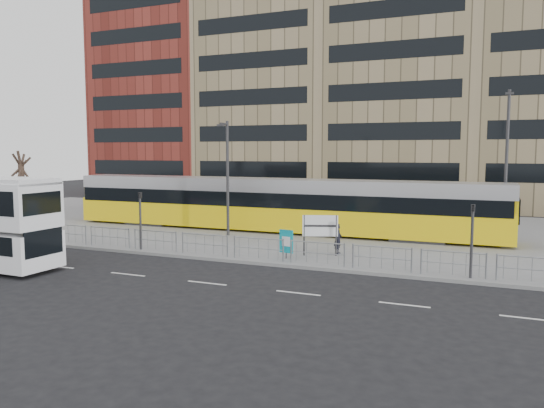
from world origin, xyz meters
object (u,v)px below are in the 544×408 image
at_px(bare_tree, 20,150).
at_px(lamp_post_east, 507,160).
at_px(station_sign, 320,228).
at_px(ad_panel, 286,242).
at_px(pedestrian, 338,239).
at_px(traffic_light_west, 140,213).
at_px(traffic_light_east, 472,231).
at_px(tram, 273,205).
at_px(lamp_post_west, 227,173).

bearing_deg(bare_tree, lamp_post_east, 6.68).
height_order(station_sign, ad_panel, station_sign).
bearing_deg(pedestrian, bare_tree, 80.50).
distance_m(ad_panel, traffic_light_west, 8.21).
bearing_deg(traffic_light_east, tram, 138.20).
bearing_deg(traffic_light_east, station_sign, 156.82).
bearing_deg(lamp_post_east, tram, -172.65).
xyz_separation_m(pedestrian, lamp_post_east, (7.91, 7.76, 4.00)).
distance_m(ad_panel, bare_tree, 25.21).
bearing_deg(traffic_light_west, ad_panel, 18.40).
relative_size(tram, pedestrian, 18.74).
height_order(station_sign, traffic_light_west, traffic_light_west).
distance_m(lamp_post_west, bare_tree, 18.13).
height_order(station_sign, pedestrian, station_sign).
relative_size(station_sign, lamp_post_east, 0.23).
bearing_deg(lamp_post_east, pedestrian, -135.56).
bearing_deg(tram, bare_tree, -174.02).
xyz_separation_m(traffic_light_east, lamp_post_west, (-14.58, 6.08, 1.95)).
height_order(station_sign, bare_tree, bare_tree).
height_order(traffic_light_east, lamp_post_east, lamp_post_east).
height_order(ad_panel, pedestrian, pedestrian).
bearing_deg(station_sign, traffic_light_east, -36.36).
bearing_deg(lamp_post_east, lamp_post_west, -163.83).
xyz_separation_m(ad_panel, lamp_post_west, (-6.02, 5.30, 3.09)).
xyz_separation_m(pedestrian, traffic_light_east, (6.54, -2.94, 1.19)).
distance_m(station_sign, traffic_light_east, 7.58).
xyz_separation_m(station_sign, pedestrian, (0.71, 0.81, -0.64)).
xyz_separation_m(station_sign, ad_panel, (-1.31, -1.36, -0.60)).
bearing_deg(lamp_post_west, traffic_light_west, -108.80).
bearing_deg(lamp_post_west, pedestrian, -21.32).
xyz_separation_m(station_sign, traffic_light_west, (-9.40, -2.14, 0.55)).
bearing_deg(ad_panel, bare_tree, 177.60).
bearing_deg(station_sign, lamp_post_east, 24.87).
relative_size(traffic_light_west, bare_tree, 0.43).
distance_m(traffic_light_west, traffic_light_east, 16.65).
distance_m(tram, station_sign, 8.67).
xyz_separation_m(traffic_light_west, bare_tree, (-15.99, 6.72, 3.41)).
bearing_deg(lamp_post_east, bare_tree, -173.32).
distance_m(traffic_light_west, lamp_post_east, 21.15).
bearing_deg(ad_panel, pedestrian, 58.43).
height_order(traffic_light_east, lamp_post_west, lamp_post_west).
bearing_deg(station_sign, bare_tree, 149.82).
bearing_deg(bare_tree, lamp_post_west, -2.04).
height_order(tram, ad_panel, tram).
xyz_separation_m(lamp_post_east, bare_tree, (-34.01, -3.98, 0.60)).
distance_m(traffic_light_west, bare_tree, 17.68).
bearing_deg(station_sign, pedestrian, 28.69).
bearing_deg(tram, lamp_post_west, -124.29).
height_order(tram, lamp_post_west, lamp_post_west).
bearing_deg(station_sign, lamp_post_west, 131.78).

